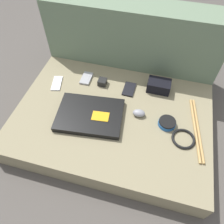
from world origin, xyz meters
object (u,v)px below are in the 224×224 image
(speaker_puck, at_px, (167,123))
(phone_silver, at_px, (86,78))
(computer_mouse, at_px, (139,113))
(laptop, at_px, (90,115))
(camera_pouch, at_px, (159,86))
(phone_black, at_px, (129,89))
(phone_small, at_px, (57,83))
(charger_brick, at_px, (102,82))

(speaker_puck, bearing_deg, phone_silver, 157.53)
(computer_mouse, xyz_separation_m, phone_silver, (-0.37, 0.19, -0.01))
(laptop, height_order, camera_pouch, camera_pouch)
(phone_black, distance_m, phone_small, 0.45)
(speaker_puck, height_order, phone_silver, speaker_puck)
(laptop, relative_size, phone_small, 2.91)
(laptop, xyz_separation_m, computer_mouse, (0.25, 0.08, 0.00))
(laptop, distance_m, phone_silver, 0.30)
(laptop, bearing_deg, phone_small, 139.58)
(phone_silver, distance_m, camera_pouch, 0.45)
(speaker_puck, bearing_deg, computer_mouse, 171.70)
(laptop, relative_size, phone_silver, 3.50)
(computer_mouse, relative_size, phone_black, 0.63)
(speaker_puck, relative_size, phone_silver, 0.86)
(computer_mouse, relative_size, phone_small, 0.54)
(phone_small, height_order, camera_pouch, camera_pouch)
(laptop, height_order, charger_brick, charger_brick)
(speaker_puck, bearing_deg, charger_brick, 154.24)
(speaker_puck, xyz_separation_m, phone_silver, (-0.53, 0.22, -0.01))
(speaker_puck, relative_size, phone_small, 0.71)
(camera_pouch, xyz_separation_m, charger_brick, (-0.34, -0.04, -0.01))
(phone_black, bearing_deg, phone_silver, 176.72)
(charger_brick, bearing_deg, camera_pouch, 7.26)
(computer_mouse, relative_size, speaker_puck, 0.76)
(computer_mouse, bearing_deg, charger_brick, 141.29)
(computer_mouse, xyz_separation_m, phone_small, (-0.53, 0.11, -0.01))
(camera_pouch, bearing_deg, computer_mouse, -109.12)
(phone_black, bearing_deg, computer_mouse, -61.25)
(laptop, xyz_separation_m, camera_pouch, (0.33, 0.30, 0.02))
(computer_mouse, distance_m, phone_small, 0.54)
(speaker_puck, xyz_separation_m, phone_small, (-0.69, 0.13, -0.01))
(computer_mouse, relative_size, phone_silver, 0.65)
(speaker_puck, bearing_deg, phone_small, 169.25)
(laptop, bearing_deg, camera_pouch, 35.72)
(phone_black, distance_m, camera_pouch, 0.18)
(speaker_puck, height_order, camera_pouch, camera_pouch)
(speaker_puck, height_order, phone_black, speaker_puck)
(phone_silver, relative_size, phone_black, 0.97)
(phone_silver, bearing_deg, phone_black, -5.56)
(speaker_puck, xyz_separation_m, charger_brick, (-0.42, 0.20, 0.00))
(laptop, bearing_deg, charger_brick, 84.91)
(speaker_puck, relative_size, phone_black, 0.83)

